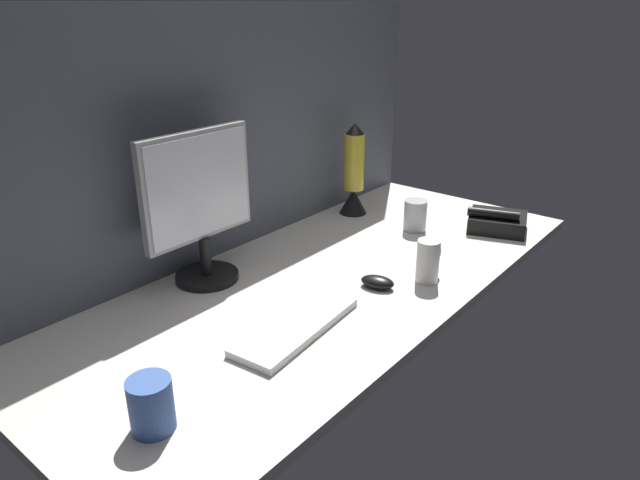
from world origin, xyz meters
TOP-DOWN VIEW (x-y plane):
  - ground_plane at (0.00, 0.00)cm, footprint 180.00×80.00cm
  - cubicle_wall_back at (0.00, 37.50)cm, footprint 180.00×5.00cm
  - monitor at (-24.01, 25.12)cm, footprint 35.80×18.00cm
  - keyboard at (-28.44, -13.66)cm, footprint 38.14×16.72cm
  - mouse at (2.65, -16.54)cm, footprint 7.76×10.67cm
  - mug_ceramic_white at (15.08, -25.26)cm, footprint 10.55×6.48cm
  - mug_ceramic_blue at (-71.28, -15.90)cm, footprint 8.34×8.34cm
  - mug_steel at (47.20, -2.23)cm, footprint 7.89×7.89cm
  - lava_lamp at (47.85, 24.94)cm, footprint 10.37×10.37cm
  - desk_phone at (65.31, -24.55)cm, footprint 22.27×23.51cm

SIDE VIEW (x-z plane):
  - ground_plane at x=0.00cm, z-range -3.00..0.00cm
  - keyboard at x=-28.44cm, z-range 0.00..2.00cm
  - mouse at x=2.65cm, z-range 0.00..3.40cm
  - desk_phone at x=65.31cm, z-range -1.21..7.59cm
  - mug_ceramic_blue at x=-71.28cm, z-range 0.00..10.67cm
  - mug_steel at x=47.20cm, z-range 0.00..10.86cm
  - mug_ceramic_white at x=15.08cm, z-range 0.05..12.64cm
  - lava_lamp at x=47.85cm, z-range -2.73..31.22cm
  - monitor at x=-24.01cm, z-range 1.70..44.64cm
  - cubicle_wall_back at x=0.00cm, z-range 0.00..74.10cm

